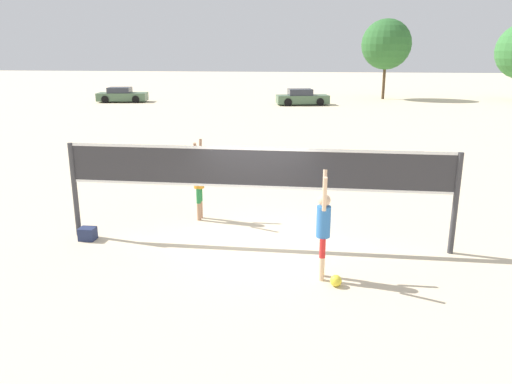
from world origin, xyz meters
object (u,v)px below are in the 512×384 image
player_spiker (323,224)px  gear_bag (88,234)px  player_blocker (199,179)px  parked_car_mid (302,98)px  volleyball_net (256,176)px  tree_right_cluster (386,44)px  parked_car_near (122,95)px  volleyball (336,281)px

player_spiker → gear_bag: 5.89m
player_blocker → parked_car_mid: 30.31m
volleyball_net → tree_right_cluster: (7.21, 38.33, 3.34)m
parked_car_near → gear_bag: bearing=-79.0°
parked_car_near → tree_right_cluster: (23.53, 6.00, 4.41)m
parked_car_near → parked_car_mid: parked_car_mid is taller
parked_car_near → parked_car_mid: bearing=-11.2°
volleyball → parked_car_mid: 33.94m
gear_bag → tree_right_cluster: tree_right_cluster is taller
gear_bag → parked_car_mid: parked_car_mid is taller
player_spiker → volleyball: bearing=-140.0°
volleyball_net → tree_right_cluster: 39.15m
volleyball_net → player_blocker: 2.42m
volleyball → parked_car_near: bearing=117.8°
player_spiker → gear_bag: player_spiker is taller
parked_car_near → parked_car_mid: size_ratio=0.99×
parked_car_near → tree_right_cluster: bearing=4.8°
parked_car_near → volleyball_net: bearing=-72.8°
player_spiker → volleyball: player_spiker is taller
volleyball → parked_car_near: parked_car_near is taller
gear_bag → player_blocker: bearing=38.8°
parked_car_mid → parked_car_near: bearing=165.9°
gear_bag → parked_car_mid: size_ratio=0.08×
player_spiker → parked_car_mid: (-1.77, 33.54, -0.55)m
volleyball_net → player_blocker: bearing=137.6°
gear_bag → parked_car_near: parked_car_near is taller
player_blocker → tree_right_cluster: tree_right_cluster is taller
parked_car_mid → volleyball: bearing=-99.0°
player_spiker → parked_car_near: (-17.86, 34.02, -0.56)m
volleyball → parked_car_mid: bearing=93.5°
volleyball_net → gear_bag: (-4.08, -0.28, -1.51)m
player_blocker → volleyball: player_blocker is taller
player_blocker → gear_bag: bearing=-51.2°
volleyball → player_blocker: bearing=134.7°
volleyball_net → player_blocker: (-1.75, 1.59, -0.52)m
volleyball_net → player_spiker: bearing=-47.3°
parked_car_near → tree_right_cluster: 24.68m
volleyball_net → volleyball: size_ratio=39.28×
volleyball_net → parked_car_near: volleyball_net is taller
gear_bag → parked_car_near: (-12.23, 32.61, 0.44)m
player_blocker → tree_right_cluster: 38.02m
parked_car_near → player_blocker: bearing=-74.2°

